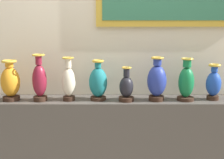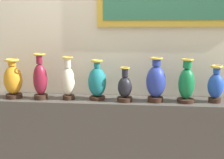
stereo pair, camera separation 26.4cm
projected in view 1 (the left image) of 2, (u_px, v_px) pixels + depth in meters
The scene contains 10 objects.
display_shelf at pixel (112, 140), 2.76m from camera, with size 2.33×0.36×0.83m, color #4C4742.
back_wall at pixel (114, 37), 2.81m from camera, with size 4.49×0.14×2.80m.
vase_amber at pixel (9, 82), 2.61m from camera, with size 0.17×0.17×0.38m.
vase_burgundy at pixel (39, 81), 2.59m from camera, with size 0.13×0.13×0.44m.
vase_ivory at pixel (68, 82), 2.61m from camera, with size 0.13×0.13×0.41m.
vase_teal at pixel (97, 82), 2.63m from camera, with size 0.17×0.17×0.38m.
vase_onyx at pixel (125, 88), 2.60m from camera, with size 0.14×0.14×0.32m.
vase_cobalt at pixel (156, 81), 2.61m from camera, with size 0.18×0.18×0.41m.
vase_emerald at pixel (185, 82), 2.62m from camera, with size 0.16×0.16×0.40m.
vase_sapphire at pixel (212, 83), 2.64m from camera, with size 0.14×0.14×0.34m.
Camera 1 is at (-0.01, -2.60, 1.51)m, focal length 44.95 mm.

